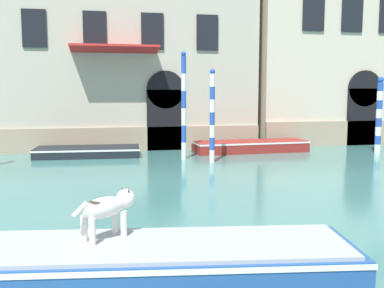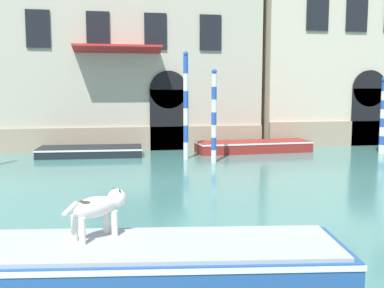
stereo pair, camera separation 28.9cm
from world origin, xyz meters
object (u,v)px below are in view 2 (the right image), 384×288
boat_moored_near_palazzo (91,151)px  mooring_pole_1 (383,115)px  dog_on_deck (99,207)px  boat_foreground (56,263)px  boat_moored_far (253,146)px  mooring_pole_3 (214,116)px  mooring_pole_0 (186,105)px

boat_moored_near_palazzo → mooring_pole_1: size_ratio=1.31×
dog_on_deck → boat_moored_near_palazzo: dog_on_deck is taller
boat_moored_near_palazzo → boat_foreground: bearing=-86.7°
boat_moored_far → mooring_pole_1: (5.78, -1.60, 1.54)m
dog_on_deck → mooring_pole_3: bearing=34.0°
dog_on_deck → boat_moored_near_palazzo: (-0.75, 13.53, -0.90)m
dog_on_deck → mooring_pole_0: (3.35, 11.86, 1.20)m
boat_moored_far → mooring_pole_1: 6.19m
dog_on_deck → mooring_pole_0: mooring_pole_0 is taller
boat_foreground → boat_moored_far: bearing=68.5°
dog_on_deck → mooring_pole_1: bearing=9.1°
dog_on_deck → mooring_pole_3: mooring_pole_3 is taller
boat_moored_near_palazzo → mooring_pole_3: mooring_pole_3 is taller
boat_moored_near_palazzo → mooring_pole_0: bearing=-19.1°
dog_on_deck → boat_moored_far: bearing=28.8°
boat_foreground → dog_on_deck: 1.06m
boat_foreground → mooring_pole_0: 12.89m
mooring_pole_0 → mooring_pole_3: mooring_pole_0 is taller
mooring_pole_0 → mooring_pole_1: size_ratio=1.28×
dog_on_deck → mooring_pole_1: 17.45m
boat_moored_near_palazzo → mooring_pole_0: size_ratio=1.03×
boat_moored_near_palazzo → dog_on_deck: bearing=-83.9°
boat_moored_near_palazzo → mooring_pole_3: 6.04m
boat_moored_far → mooring_pole_0: (-3.58, -1.66, 2.04)m
dog_on_deck → boat_moored_near_palazzo: size_ratio=0.21×
boat_moored_near_palazzo → boat_moored_far: bearing=2.9°
boat_moored_far → mooring_pole_0: bearing=-158.2°
boat_moored_far → boat_moored_near_palazzo: bearing=176.9°
boat_foreground → mooring_pole_3: bearing=72.9°
boat_moored_far → dog_on_deck: bearing=-120.2°
boat_moored_near_palazzo → boat_moored_far: 7.69m
boat_foreground → boat_moored_near_palazzo: bearing=97.8°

